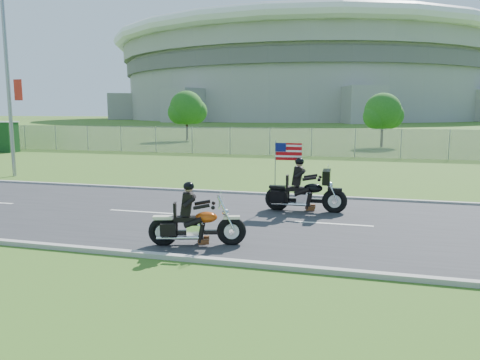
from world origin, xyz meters
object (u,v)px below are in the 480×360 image
(streetlight, at_px, (10,60))
(porta_toilet_a, at_px, (8,137))
(motorcycle_lead, at_px, (196,226))
(motorcycle_follow, at_px, (305,194))

(streetlight, bearing_deg, porta_toilet_a, 132.91)
(streetlight, bearing_deg, motorcycle_lead, -35.38)
(streetlight, xyz_separation_m, porta_toilet_a, (-10.02, 10.78, -4.49))
(porta_toilet_a, bearing_deg, motorcycle_lead, -41.02)
(porta_toilet_a, xyz_separation_m, motorcycle_follow, (24.99, -15.49, -0.55))
(motorcycle_lead, bearing_deg, porta_toilet_a, 121.70)
(motorcycle_lead, relative_size, motorcycle_follow, 0.87)
(motorcycle_lead, distance_m, motorcycle_follow, 4.92)
(porta_toilet_a, relative_size, motorcycle_follow, 0.88)
(porta_toilet_a, height_order, motorcycle_follow, porta_toilet_a)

